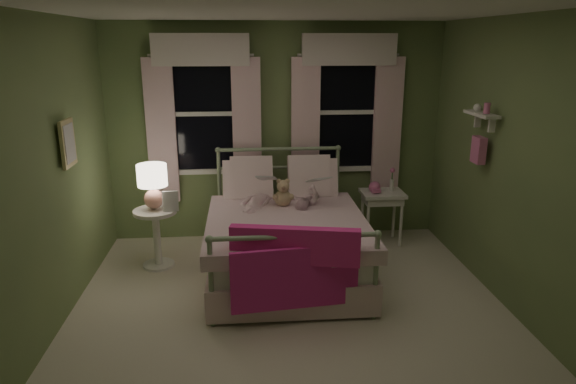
{
  "coord_description": "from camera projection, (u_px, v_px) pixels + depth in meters",
  "views": [
    {
      "loc": [
        -0.38,
        -4.05,
        2.37
      ],
      "look_at": [
        0.02,
        0.59,
        1.0
      ],
      "focal_mm": 32.0,
      "sensor_mm": 36.0,
      "label": 1
    }
  ],
  "objects": [
    {
      "name": "room_shell",
      "position": [
        292.0,
        177.0,
        4.2
      ],
      "size": [
        4.2,
        4.2,
        4.2
      ],
      "color": "silver",
      "rests_on": "ground"
    },
    {
      "name": "bed",
      "position": [
        285.0,
        239.0,
        5.36
      ],
      "size": [
        1.58,
        2.04,
        1.18
      ],
      "color": "white",
      "rests_on": "ground"
    },
    {
      "name": "pink_throw",
      "position": [
        295.0,
        259.0,
        4.32
      ],
      "size": [
        1.1,
        0.31,
        0.71
      ],
      "color": "#E82D8D",
      "rests_on": "bed"
    },
    {
      "name": "child_left",
      "position": [
        256.0,
        174.0,
        5.57
      ],
      "size": [
        0.35,
        0.27,
        0.84
      ],
      "primitive_type": "imported",
      "rotation": [
        0.0,
        0.0,
        2.89
      ],
      "color": "#F7D1DD",
      "rests_on": "bed"
    },
    {
      "name": "child_right",
      "position": [
        307.0,
        177.0,
        5.63
      ],
      "size": [
        0.43,
        0.39,
        0.74
      ],
      "primitive_type": "imported",
      "rotation": [
        0.0,
        0.0,
        2.78
      ],
      "color": "#F7D1DD",
      "rests_on": "bed"
    },
    {
      "name": "book_left",
      "position": [
        257.0,
        182.0,
        5.34
      ],
      "size": [
        0.22,
        0.15,
        0.26
      ],
      "primitive_type": "imported",
      "rotation": [
        1.22,
        0.0,
        -0.19
      ],
      "color": "beige",
      "rests_on": "child_left"
    },
    {
      "name": "book_right",
      "position": [
        310.0,
        185.0,
        5.4
      ],
      "size": [
        0.22,
        0.16,
        0.26
      ],
      "primitive_type": "imported",
      "rotation": [
        1.22,
        0.0,
        0.29
      ],
      "color": "beige",
      "rests_on": "child_right"
    },
    {
      "name": "teddy_bear",
      "position": [
        283.0,
        195.0,
        5.5
      ],
      "size": [
        0.23,
        0.19,
        0.31
      ],
      "color": "tan",
      "rests_on": "bed"
    },
    {
      "name": "nightstand_left",
      "position": [
        156.0,
        230.0,
        5.52
      ],
      "size": [
        0.46,
        0.46,
        0.65
      ],
      "color": "white",
      "rests_on": "ground"
    },
    {
      "name": "table_lamp",
      "position": [
        153.0,
        182.0,
        5.37
      ],
      "size": [
        0.31,
        0.31,
        0.48
      ],
      "color": "#DB9281",
      "rests_on": "nightstand_left"
    },
    {
      "name": "book_nightstand",
      "position": [
        163.0,
        211.0,
        5.38
      ],
      "size": [
        0.17,
        0.23,
        0.02
      ],
      "primitive_type": "imported",
      "rotation": [
        0.0,
        0.0,
        0.04
      ],
      "color": "beige",
      "rests_on": "nightstand_left"
    },
    {
      "name": "nightstand_right",
      "position": [
        382.0,
        200.0,
        6.13
      ],
      "size": [
        0.5,
        0.4,
        0.64
      ],
      "color": "white",
      "rests_on": "ground"
    },
    {
      "name": "pink_toy",
      "position": [
        375.0,
        187.0,
        6.07
      ],
      "size": [
        0.14,
        0.19,
        0.14
      ],
      "color": "pink",
      "rests_on": "nightstand_right"
    },
    {
      "name": "bud_vase",
      "position": [
        392.0,
        179.0,
        6.12
      ],
      "size": [
        0.06,
        0.06,
        0.28
      ],
      "color": "white",
      "rests_on": "nightstand_right"
    },
    {
      "name": "window_left",
      "position": [
        203.0,
        108.0,
        5.98
      ],
      "size": [
        1.34,
        0.13,
        1.96
      ],
      "color": "black",
      "rests_on": "room_shell"
    },
    {
      "name": "window_right",
      "position": [
        347.0,
        107.0,
        6.12
      ],
      "size": [
        1.34,
        0.13,
        1.96
      ],
      "color": "black",
      "rests_on": "room_shell"
    },
    {
      "name": "wall_shelf",
      "position": [
        480.0,
        132.0,
        4.97
      ],
      "size": [
        0.15,
        0.5,
        0.6
      ],
      "color": "white",
      "rests_on": "room_shell"
    },
    {
      "name": "framed_picture",
      "position": [
        68.0,
        143.0,
        4.56
      ],
      "size": [
        0.03,
        0.32,
        0.42
      ],
      "color": "beige",
      "rests_on": "room_shell"
    }
  ]
}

